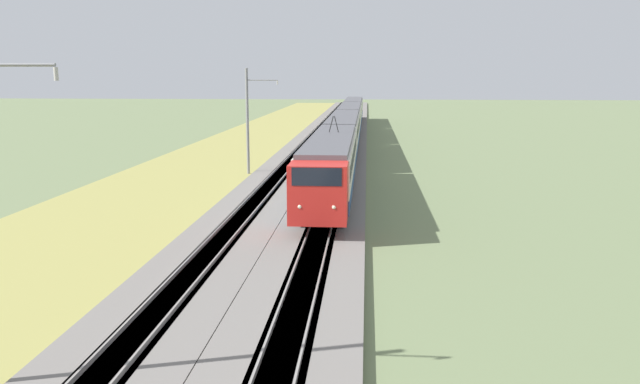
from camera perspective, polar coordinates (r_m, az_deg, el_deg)
name	(u,v)px	position (r m, az deg, el deg)	size (l,w,h in m)	color
ballast_main	(295,159)	(57.99, -2.32, 3.04)	(240.00, 4.40, 0.30)	slate
ballast_adjacent	(342,159)	(57.65, 2.06, 3.00)	(240.00, 4.40, 0.30)	slate
track_main	(295,159)	(57.99, -2.32, 3.05)	(240.00, 1.57, 0.45)	#4C4238
track_adjacent	(342,159)	(57.65, 2.06, 3.01)	(240.00, 1.57, 0.45)	#4C4238
grass_verge	(224,159)	(59.15, -8.81, 2.99)	(240.00, 12.93, 0.12)	#99934C
passenger_train	(347,124)	(70.79, 2.51, 6.24)	(85.71, 2.85, 5.11)	red
catenary_mast_mid	(248,121)	(49.28, -6.58, 6.50)	(0.22, 2.56, 8.33)	slate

